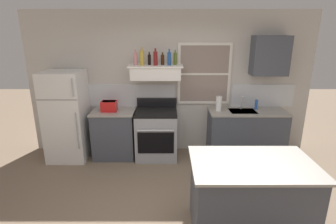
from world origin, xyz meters
TOP-DOWN VIEW (x-y plane):
  - ground_plane at (0.00, 0.00)m, footprint 16.00×16.00m
  - back_wall at (0.03, 2.23)m, footprint 5.40×0.11m
  - refrigerator at (-1.90, 1.84)m, footprint 0.70×0.72m
  - counter_left_of_stove at (-1.05, 1.90)m, footprint 0.79×0.63m
  - toaster at (-1.11, 1.88)m, footprint 0.30×0.20m
  - stove_range at (-0.25, 1.86)m, footprint 0.76×0.69m
  - range_hood_shelf at (-0.25, 1.96)m, footprint 0.96×0.52m
  - bottle_rose_pink at (-0.61, 1.94)m, footprint 0.07×0.07m
  - bottle_champagne_gold_foil at (-0.49, 1.91)m, footprint 0.08×0.08m
  - bottle_balsamic_dark at (-0.36, 1.97)m, footprint 0.06×0.06m
  - bottle_red_label_wine at (-0.25, 1.90)m, footprint 0.07×0.07m
  - bottle_brown_stout at (-0.13, 1.97)m, footprint 0.06×0.06m
  - bottle_blue_liqueur at (-0.01, 1.91)m, footprint 0.07×0.07m
  - bottle_olive_oil_square at (0.10, 1.97)m, footprint 0.06×0.06m
  - counter_right_with_sink at (1.45, 1.90)m, footprint 1.43×0.63m
  - sink_faucet at (1.35, 2.00)m, footprint 0.03×0.17m
  - paper_towel_roll at (0.90, 1.90)m, footprint 0.11×0.11m
  - dish_soap_bottle at (1.63, 2.00)m, footprint 0.06×0.06m
  - kitchen_island at (0.93, -0.12)m, footprint 1.40×0.90m
  - upper_cabinet_right at (1.80, 2.04)m, footprint 0.64×0.32m

SIDE VIEW (x-z plane):
  - ground_plane at x=0.00m, z-range 0.00..0.00m
  - counter_left_of_stove at x=-1.05m, z-range 0.00..0.91m
  - counter_right_with_sink at x=1.45m, z-range 0.00..0.91m
  - kitchen_island at x=0.93m, z-range 0.00..0.91m
  - stove_range at x=-0.25m, z-range -0.08..1.01m
  - refrigerator at x=-1.90m, z-range 0.00..1.65m
  - dish_soap_bottle at x=1.63m, z-range 0.91..1.09m
  - toaster at x=-1.11m, z-range 0.91..1.10m
  - paper_towel_roll at x=0.90m, z-range 0.91..1.18m
  - sink_faucet at x=1.35m, z-range 0.94..1.22m
  - back_wall at x=0.03m, z-range 0.00..2.70m
  - range_hood_shelf at x=-0.25m, z-range 1.50..1.75m
  - bottle_brown_stout at x=-0.13m, z-range 1.73..1.95m
  - bottle_balsamic_dark at x=-0.36m, z-range 1.73..1.95m
  - bottle_olive_oil_square at x=0.10m, z-range 1.72..1.99m
  - bottle_rose_pink at x=-0.61m, z-range 1.72..1.99m
  - bottle_blue_liqueur at x=-0.01m, z-range 1.72..2.01m
  - bottle_red_label_wine at x=-0.25m, z-range 1.72..2.02m
  - bottle_champagne_gold_foil at x=-0.49m, z-range 1.72..2.03m
  - upper_cabinet_right at x=1.80m, z-range 1.55..2.25m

